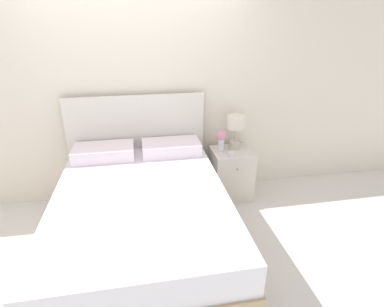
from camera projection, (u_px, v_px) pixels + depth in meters
The scene contains 7 objects.
ground_plane at pixel (142, 193), 3.82m from camera, with size 12.00×12.00×0.00m, color silver.
wall_back at pixel (134, 90), 3.35m from camera, with size 8.00×0.06×2.60m.
bed at pixel (142, 215), 2.81m from camera, with size 1.56×2.08×1.26m.
nightstand at pixel (231, 173), 3.66m from camera, with size 0.47×0.45×0.60m.
table_lamp at pixel (236, 126), 3.50m from camera, with size 0.21×0.21×0.41m.
flower_vase at pixel (221, 138), 3.48m from camera, with size 0.12×0.12×0.25m.
teacup at pixel (231, 154), 3.39m from camera, with size 0.10×0.10×0.06m.
Camera 1 is at (0.04, -3.34, 2.01)m, focal length 28.00 mm.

